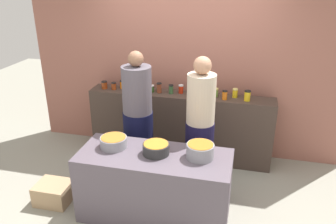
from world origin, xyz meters
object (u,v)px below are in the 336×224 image
at_px(preserve_jar_11, 215,92).
at_px(bread_crate, 54,193).
at_px(preserve_jar_1, 114,86).
at_px(preserve_jar_5, 152,88).
at_px(preserve_jar_4, 144,87).
at_px(preserve_jar_10, 200,92).
at_px(preserve_jar_7, 171,89).
at_px(cooking_pot_center, 156,149).
at_px(cook_with_tongs, 138,125).
at_px(cook_in_cap, 200,135).
at_px(preserve_jar_12, 225,95).
at_px(preserve_jar_3, 129,86).
at_px(preserve_jar_2, 122,84).
at_px(preserve_jar_9, 192,91).
at_px(preserve_jar_0, 104,85).
at_px(cooking_pot_left, 114,142).
at_px(preserve_jar_14, 247,96).
at_px(preserve_jar_8, 181,89).
at_px(preserve_jar_13, 235,93).
at_px(preserve_jar_6, 159,88).
at_px(cooking_pot_right, 200,151).

relative_size(preserve_jar_11, bread_crate, 0.29).
height_order(preserve_jar_1, preserve_jar_5, preserve_jar_1).
height_order(preserve_jar_4, preserve_jar_10, preserve_jar_4).
height_order(preserve_jar_4, preserve_jar_7, preserve_jar_4).
distance_m(preserve_jar_10, cooking_pot_center, 1.39).
height_order(cook_with_tongs, cook_in_cap, cook_in_cap).
relative_size(preserve_jar_11, preserve_jar_12, 0.93).
bearing_deg(cook_with_tongs, preserve_jar_3, 117.39).
xyz_separation_m(preserve_jar_2, preserve_jar_9, (1.07, -0.06, -0.00)).
xyz_separation_m(preserve_jar_1, preserve_jar_4, (0.46, 0.01, 0.02)).
relative_size(preserve_jar_5, cooking_pot_center, 0.35).
relative_size(preserve_jar_0, cook_in_cap, 0.07).
bearing_deg(preserve_jar_9, preserve_jar_2, 176.71).
height_order(preserve_jar_5, cooking_pot_left, preserve_jar_5).
distance_m(preserve_jar_4, cook_with_tongs, 0.74).
bearing_deg(preserve_jar_0, preserve_jar_10, 0.31).
distance_m(preserve_jar_5, cook_in_cap, 1.20).
distance_m(preserve_jar_3, cooking_pot_left, 1.37).
relative_size(preserve_jar_12, preserve_jar_14, 0.89).
height_order(cooking_pot_center, bread_crate, cooking_pot_center).
bearing_deg(preserve_jar_3, preserve_jar_8, 4.10).
bearing_deg(cook_in_cap, preserve_jar_1, 151.03).
bearing_deg(preserve_jar_8, cooking_pot_center, -89.48).
bearing_deg(preserve_jar_3, cook_in_cap, -34.24).
distance_m(preserve_jar_3, preserve_jar_12, 1.41).
bearing_deg(preserve_jar_0, cook_in_cap, -26.57).
height_order(preserve_jar_10, cook_in_cap, cook_in_cap).
xyz_separation_m(preserve_jar_5, preserve_jar_11, (0.93, 0.02, 0.01)).
relative_size(preserve_jar_9, preserve_jar_10, 0.91).
bearing_deg(preserve_jar_0, preserve_jar_13, 2.51).
bearing_deg(preserve_jar_14, preserve_jar_0, 179.76).
xyz_separation_m(preserve_jar_8, preserve_jar_12, (0.64, -0.11, 0.00)).
bearing_deg(cooking_pot_center, cook_in_cap, 54.16).
distance_m(preserve_jar_6, cooking_pot_center, 1.42).
distance_m(preserve_jar_11, preserve_jar_13, 0.27).
bearing_deg(preserve_jar_9, preserve_jar_0, -179.07).
distance_m(preserve_jar_7, cook_with_tongs, 0.80).
distance_m(preserve_jar_4, preserve_jar_8, 0.55).
height_order(preserve_jar_2, preserve_jar_8, preserve_jar_8).
bearing_deg(cooking_pot_right, preserve_jar_4, 128.40).
bearing_deg(preserve_jar_5, preserve_jar_7, -0.24).
xyz_separation_m(preserve_jar_10, cooking_pot_center, (-0.28, -1.35, -0.22)).
bearing_deg(bread_crate, preserve_jar_5, 59.64).
relative_size(preserve_jar_8, preserve_jar_13, 1.00).
xyz_separation_m(preserve_jar_5, preserve_jar_14, (1.37, -0.04, 0.02)).
distance_m(preserve_jar_8, bread_crate, 2.20).
bearing_deg(cook_in_cap, bread_crate, -159.07).
bearing_deg(preserve_jar_8, preserve_jar_9, -17.86).
bearing_deg(preserve_jar_10, bread_crate, -137.54).
height_order(preserve_jar_4, preserve_jar_12, preserve_jar_4).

